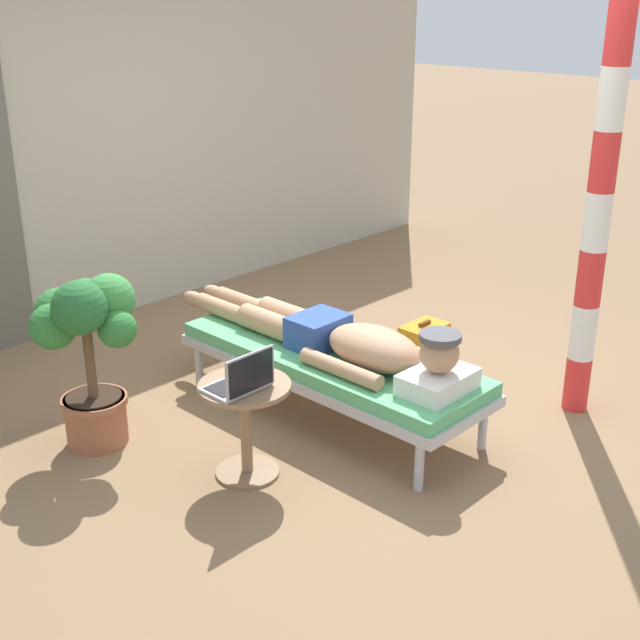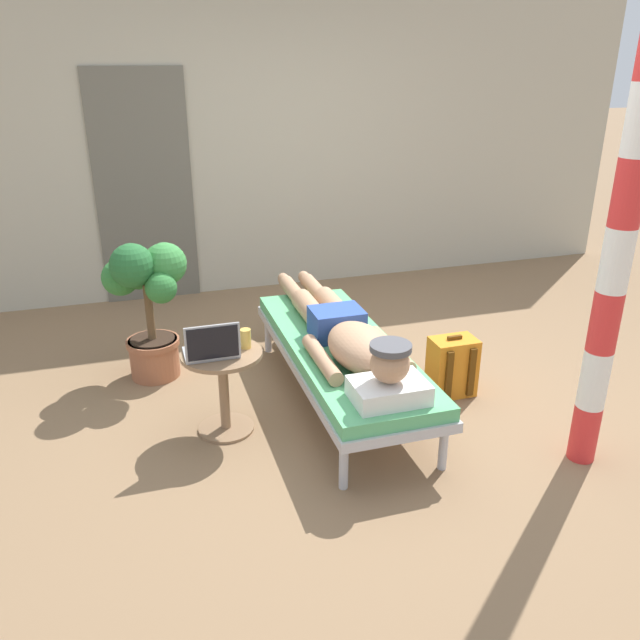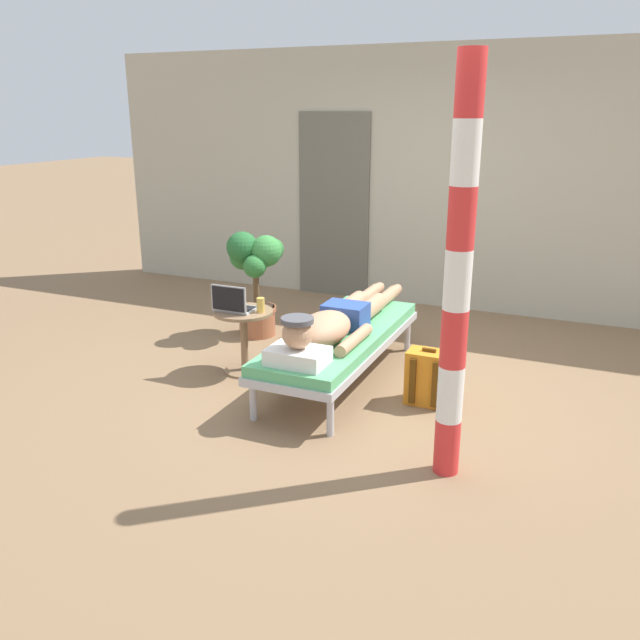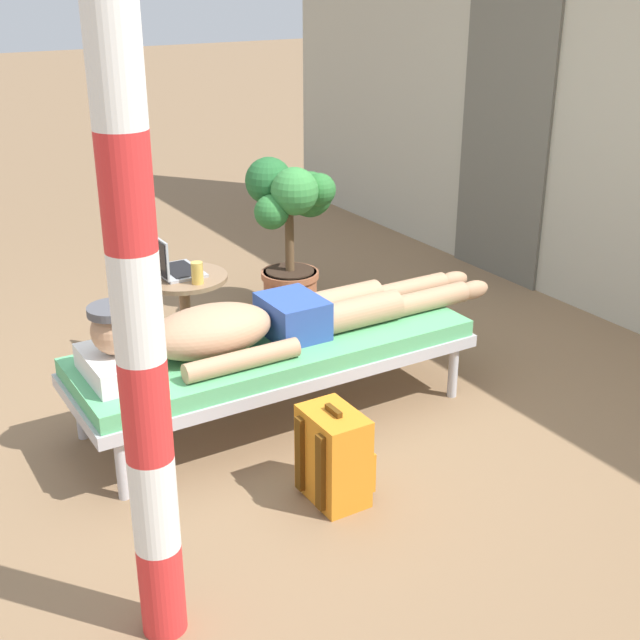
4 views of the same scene
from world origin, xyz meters
The scene contains 11 objects.
ground_plane centered at (0.00, 0.00, 0.00)m, with size 40.00×40.00×0.00m, color #846647.
house_wall_back centered at (-0.09, 2.46, 1.35)m, with size 7.60×0.20×2.70m, color #B2AD99.
house_door_panel centered at (-1.14, 2.35, 1.02)m, with size 0.84×0.03×2.04m, color #625F54.
lounge_chair centered at (-0.09, -0.01, 0.35)m, with size 0.68×1.97×0.42m.
person_reclining centered at (-0.09, -0.11, 0.52)m, with size 0.53×2.17×0.33m.
side_table centered at (-0.88, -0.15, 0.36)m, with size 0.48×0.48×0.52m.
laptop centered at (-0.94, -0.20, 0.58)m, with size 0.31×0.24×0.23m.
drink_glass centered at (-0.73, -0.12, 0.58)m, with size 0.06×0.06×0.12m, color gold.
backpack centered at (0.65, -0.14, 0.20)m, with size 0.30×0.26×0.42m.
potted_plant centered at (-1.24, 0.73, 0.62)m, with size 0.57×0.59×1.00m.
porch_post centered at (1.00, -1.04, 1.18)m, with size 0.15×0.15×2.35m.
Camera 2 is at (-1.33, -3.54, 2.13)m, focal length 36.02 mm.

